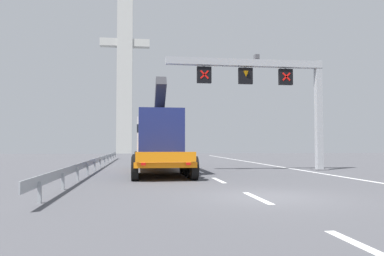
# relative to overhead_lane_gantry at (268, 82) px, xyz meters

# --- Properties ---
(ground) EXTENTS (112.00, 112.00, 0.00)m
(ground) POSITION_rel_overhead_lane_gantry_xyz_m (-4.07, -11.38, -5.58)
(ground) COLOR #4C4C51
(lane_markings) EXTENTS (0.20, 65.72, 0.01)m
(lane_markings) POSITION_rel_overhead_lane_gantry_xyz_m (-4.47, 14.18, -5.57)
(lane_markings) COLOR silver
(lane_markings) RESTS_ON ground
(edge_line_right) EXTENTS (0.20, 63.00, 0.01)m
(edge_line_right) POSITION_rel_overhead_lane_gantry_xyz_m (2.13, 0.62, -5.57)
(edge_line_right) COLOR silver
(edge_line_right) RESTS_ON ground
(overhead_lane_gantry) EXTENTS (10.33, 0.90, 7.32)m
(overhead_lane_gantry) POSITION_rel_overhead_lane_gantry_xyz_m (0.00, 0.00, 0.00)
(overhead_lane_gantry) COLOR #9EA0A5
(overhead_lane_gantry) RESTS_ON ground
(heavy_haul_truck_orange) EXTENTS (3.06, 14.08, 5.30)m
(heavy_haul_truck_orange) POSITION_rel_overhead_lane_gantry_xyz_m (-6.96, 1.79, -3.59)
(heavy_haul_truck_orange) COLOR orange
(heavy_haul_truck_orange) RESTS_ON ground
(guardrail_left) EXTENTS (0.13, 35.34, 0.76)m
(guardrail_left) POSITION_rel_overhead_lane_gantry_xyz_m (-10.87, 4.30, -5.01)
(guardrail_left) COLOR #999EA3
(guardrail_left) RESTS_ON ground
(bridge_pylon_distant) EXTENTS (9.00, 2.00, 32.79)m
(bridge_pylon_distant) POSITION_rel_overhead_lane_gantry_xyz_m (-10.96, 47.01, 11.21)
(bridge_pylon_distant) COLOR #B7B7B2
(bridge_pylon_distant) RESTS_ON ground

